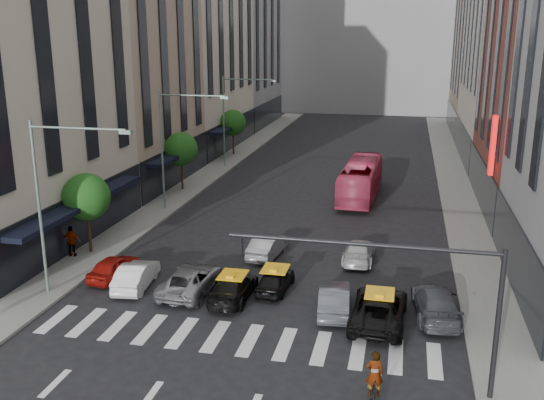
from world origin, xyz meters
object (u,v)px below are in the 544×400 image
Objects in this scene: car_red at (114,267)px; streetlamp_mid at (173,135)px; streetlamp_far at (233,109)px; pedestrian_far at (72,241)px; taxi_center at (275,280)px; taxi_left at (233,287)px; motorcycle at (374,391)px; streetlamp_near at (54,186)px; car_white_front at (136,275)px; bus at (361,179)px.

streetlamp_mid is at bearing -77.83° from car_red.
streetlamp_far is 4.76× the size of pedestrian_far.
pedestrian_far reaches higher than car_red.
taxi_center is at bearing -172.82° from car_red.
taxi_left is at bearing 176.17° from car_red.
motorcycle is (7.58, -7.55, -0.23)m from taxi_left.
motorcycle is (14.84, -8.79, -0.23)m from car_red.
motorcycle is at bearing -66.79° from streetlamp_far.
taxi_center is (10.61, -29.02, -5.28)m from streetlamp_far.
streetlamp_near reaches higher than car_red.
streetlamp_far is at bearing -81.27° from car_red.
streetlamp_mid is at bearing -90.00° from streetlamp_far.
taxi_left is at bearing 152.42° from pedestrian_far.
car_white_front is at bearing -83.93° from streetlamp_far.
streetlamp_near reaches higher than car_white_front.
taxi_center is 2.27× the size of motorcycle.
streetlamp_far is at bearing 90.00° from streetlamp_near.
motorcycle is 0.85× the size of pedestrian_far.
streetlamp_mid reaches higher than taxi_left.
taxi_left is 1.24× the size of taxi_center.
motorcycle is 21.75m from pedestrian_far.
streetlamp_mid is at bearing -65.01° from motorcycle.
streetlamp_near is at bearing 105.61° from pedestrian_far.
motorcycle is (16.30, -38.02, -5.48)m from streetlamp_far.
car_white_front is at bearing 30.16° from streetlamp_near.
streetlamp_far is 30.75m from car_white_front.
streetlamp_near is 6.12m from car_red.
car_white_front is 2.20× the size of pedestrian_far.
streetlamp_far is (0.00, 16.00, 0.00)m from streetlamp_mid.
taxi_center reaches higher than motorcycle.
pedestrian_far is at bearing -17.14° from taxi_left.
taxi_left is 22.03m from bus.
bus is 5.84× the size of pedestrian_far.
taxi_center is (7.41, 1.12, -0.07)m from car_white_front.
bus is 24.04m from pedestrian_far.
streetlamp_mid reaches higher than pedestrian_far.
taxi_left is (8.71, -14.47, -5.25)m from streetlamp_mid.
streetlamp_near reaches higher than bus.
streetlamp_far is 29.73m from car_red.
bus is at bearing -114.91° from car_red.
car_red is (1.46, -13.23, -5.25)m from streetlamp_mid.
pedestrian_far is (-11.14, 3.49, 0.44)m from taxi_left.
pedestrian_far is at bearing -102.47° from streetlamp_mid.
motorcycle is (5.68, -9.00, -0.20)m from taxi_center.
streetlamp_mid and streetlamp_far have the same top height.
taxi_left is at bearing -56.39° from motorcycle.
car_red is 9.15m from taxi_center.
bus is at bearing -102.35° from taxi_left.
taxi_left is at bearing 79.66° from bus.
taxi_center is at bearing -142.41° from taxi_left.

